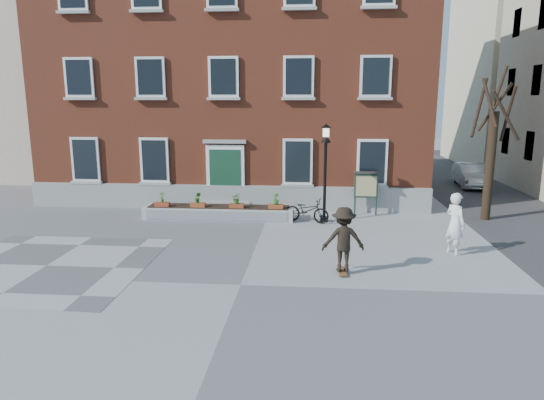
# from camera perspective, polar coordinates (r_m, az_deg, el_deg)

# --- Properties ---
(ground) EXTENTS (100.00, 100.00, 0.00)m
(ground) POSITION_cam_1_polar(r_m,az_deg,el_deg) (13.19, -3.71, -9.94)
(ground) COLOR gray
(ground) RESTS_ON ground
(checker_patch) EXTENTS (6.00, 6.00, 0.01)m
(checker_patch) POSITION_cam_1_polar(r_m,az_deg,el_deg) (16.06, -24.99, -7.02)
(checker_patch) COLOR #525254
(checker_patch) RESTS_ON ground
(distant_building) EXTENTS (10.00, 12.00, 13.00)m
(distant_building) POSITION_cam_1_polar(r_m,az_deg,el_deg) (37.80, -27.60, 12.98)
(distant_building) COLOR #C4B49E
(distant_building) RESTS_ON ground
(bicycle) EXTENTS (1.97, 1.21, 0.98)m
(bicycle) POSITION_cam_1_polar(r_m,az_deg,el_deg) (19.53, 4.11, -1.21)
(bicycle) COLOR black
(bicycle) RESTS_ON ground
(parked_car) EXTENTS (1.72, 4.10, 1.32)m
(parked_car) POSITION_cam_1_polar(r_m,az_deg,el_deg) (29.60, 22.36, 2.73)
(parked_car) COLOR silver
(parked_car) RESTS_ON ground
(bystander) EXTENTS (0.77, 0.87, 2.00)m
(bystander) POSITION_cam_1_polar(r_m,az_deg,el_deg) (16.47, 20.74, -2.61)
(bystander) COLOR white
(bystander) RESTS_ON ground
(brick_building) EXTENTS (18.40, 10.85, 12.60)m
(brick_building) POSITION_cam_1_polar(r_m,az_deg,el_deg) (26.41, -3.68, 14.88)
(brick_building) COLOR #994229
(brick_building) RESTS_ON ground
(planter_assembly) EXTENTS (6.20, 1.12, 1.15)m
(planter_assembly) POSITION_cam_1_polar(r_m,az_deg,el_deg) (20.20, -6.27, -1.35)
(planter_assembly) COLOR beige
(planter_assembly) RESTS_ON ground
(bare_tree) EXTENTS (1.83, 1.83, 6.16)m
(bare_tree) POSITION_cam_1_polar(r_m,az_deg,el_deg) (21.44, 24.39, 5.17)
(bare_tree) COLOR black
(bare_tree) RESTS_ON ground
(lamp_post) EXTENTS (0.40, 0.40, 3.93)m
(lamp_post) POSITION_cam_1_polar(r_m,az_deg,el_deg) (19.30, 6.30, 4.78)
(lamp_post) COLOR black
(lamp_post) RESTS_ON ground
(notice_board) EXTENTS (1.10, 0.16, 1.87)m
(notice_board) POSITION_cam_1_polar(r_m,az_deg,el_deg) (20.94, 11.02, 1.65)
(notice_board) COLOR #1B3626
(notice_board) RESTS_ON ground
(skateboarder) EXTENTS (1.26, 0.81, 1.93)m
(skateboarder) POSITION_cam_1_polar(r_m,az_deg,el_deg) (13.83, 8.40, -4.62)
(skateboarder) COLOR brown
(skateboarder) RESTS_ON ground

